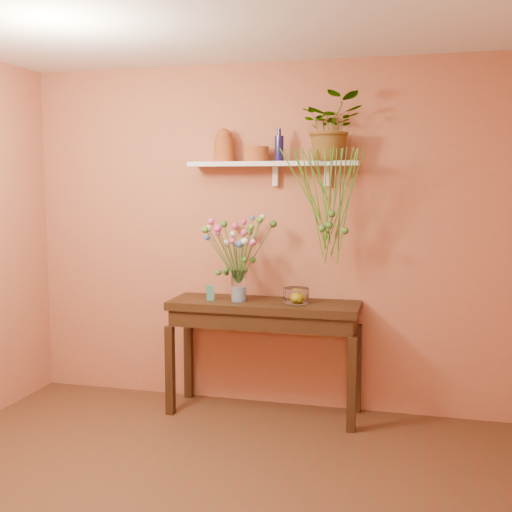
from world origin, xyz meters
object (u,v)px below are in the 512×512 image
(spider_plant, at_px, (332,127))
(glass_vase, at_px, (239,288))
(sideboard, at_px, (264,318))
(glass_bowl, at_px, (296,296))
(bouquet, at_px, (237,241))
(blue_bottle, at_px, (279,148))
(terracotta_jug, at_px, (224,146))

(spider_plant, bearing_deg, glass_vase, -168.41)
(sideboard, xyz_separation_m, glass_bowl, (0.25, -0.01, 0.18))
(glass_vase, relative_size, glass_bowl, 1.24)
(bouquet, xyz_separation_m, glass_bowl, (0.45, 0.03, -0.41))
(spider_plant, bearing_deg, sideboard, -169.11)
(blue_bottle, height_order, glass_bowl, blue_bottle)
(sideboard, height_order, spider_plant, spider_plant)
(blue_bottle, relative_size, glass_vase, 1.03)
(bouquet, bearing_deg, glass_vase, 2.89)
(spider_plant, bearing_deg, terracotta_jug, 176.26)
(terracotta_jug, relative_size, glass_vase, 1.07)
(terracotta_jug, height_order, spider_plant, spider_plant)
(glass_bowl, bearing_deg, blue_bottle, 142.03)
(glass_bowl, bearing_deg, glass_vase, -176.05)
(terracotta_jug, bearing_deg, glass_vase, -48.27)
(bouquet, height_order, glass_bowl, bouquet)
(sideboard, relative_size, terracotta_jug, 5.62)
(blue_bottle, relative_size, glass_bowl, 1.28)
(spider_plant, xyz_separation_m, glass_vase, (-0.67, -0.14, -1.20))
(glass_vase, bearing_deg, sideboard, 13.38)
(terracotta_jug, xyz_separation_m, bouquet, (0.16, -0.19, -0.72))
(terracotta_jug, relative_size, bouquet, 0.47)
(glass_bowl, bearing_deg, terracotta_jug, 165.03)
(terracotta_jug, height_order, bouquet, terracotta_jug)
(sideboard, relative_size, blue_bottle, 5.86)
(sideboard, bearing_deg, spider_plant, 10.89)
(blue_bottle, xyz_separation_m, spider_plant, (0.40, -0.02, 0.14))
(terracotta_jug, relative_size, blue_bottle, 1.04)
(glass_vase, xyz_separation_m, glass_bowl, (0.44, 0.03, -0.05))
(sideboard, height_order, glass_bowl, glass_bowl)
(glass_vase, distance_m, glass_bowl, 0.44)
(sideboard, height_order, bouquet, bouquet)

